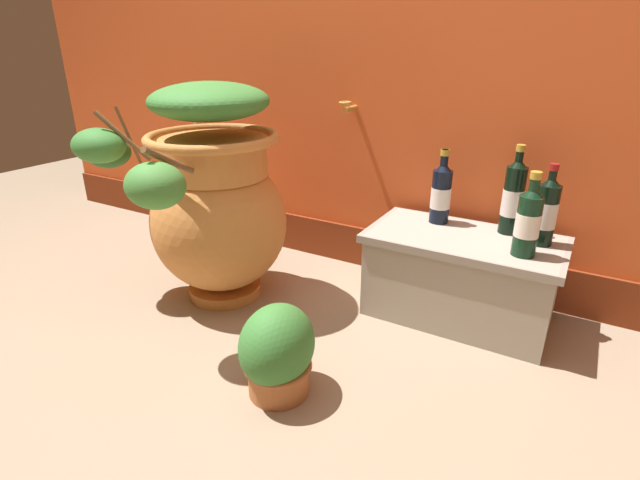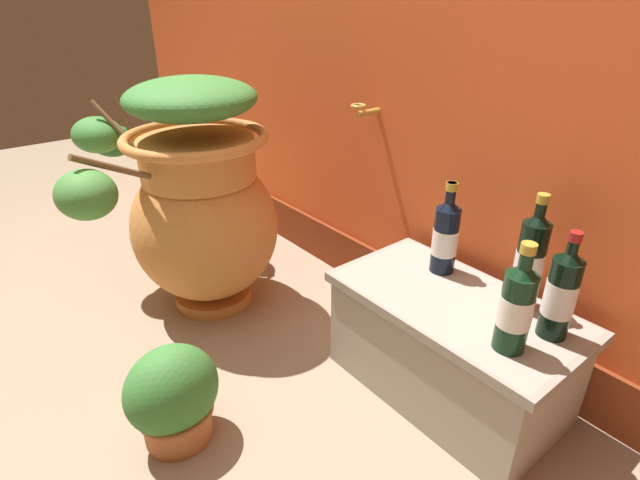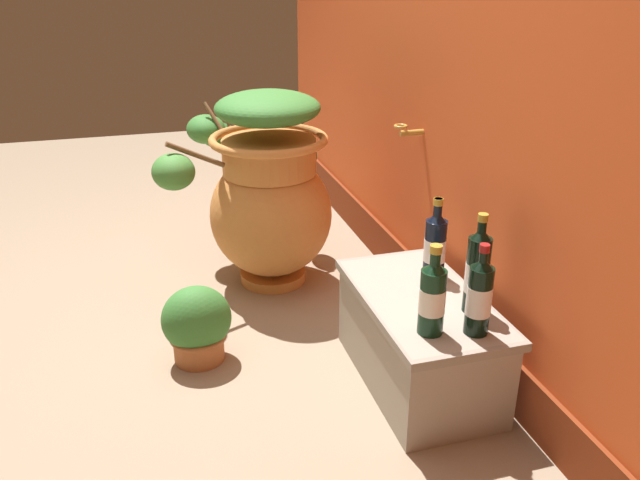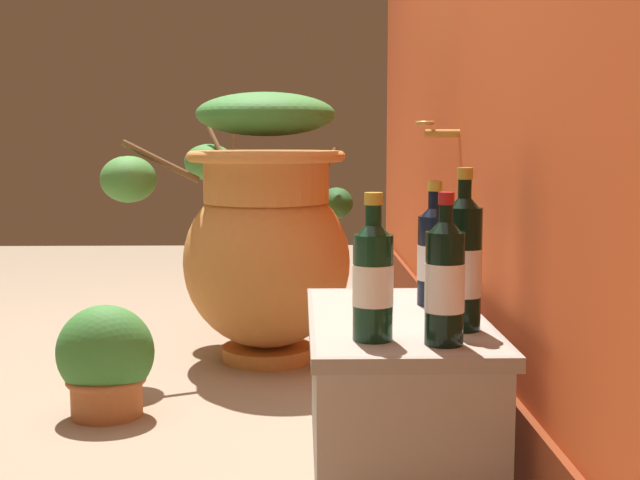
{
  "view_description": "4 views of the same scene",
  "coord_description": "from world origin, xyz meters",
  "px_view_note": "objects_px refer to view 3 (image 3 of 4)",
  "views": [
    {
      "loc": [
        0.81,
        -0.87,
        1.02
      ],
      "look_at": [
        -0.08,
        0.67,
        0.28
      ],
      "focal_mm": 26.93,
      "sensor_mm": 36.0,
      "label": 1
    },
    {
      "loc": [
        1.13,
        -0.2,
        1.14
      ],
      "look_at": [
        -0.01,
        0.71,
        0.4
      ],
      "focal_mm": 27.63,
      "sensor_mm": 36.0,
      "label": 2
    },
    {
      "loc": [
        2.21,
        -0.02,
        1.4
      ],
      "look_at": [
        0.03,
        0.61,
        0.41
      ],
      "focal_mm": 36.18,
      "sensor_mm": 36.0,
      "label": 3
    },
    {
      "loc": [
        2.3,
        0.64,
        0.74
      ],
      "look_at": [
        -0.11,
        0.7,
        0.45
      ],
      "focal_mm": 47.34,
      "sensor_mm": 36.0,
      "label": 4
    }
  ],
  "objects_px": {
    "wine_bottle_right": "(479,295)",
    "terracotta_urn": "(267,191)",
    "wine_bottle_middle": "(432,295)",
    "potted_shrub": "(197,325)",
    "wine_bottle_left": "(477,270)",
    "wine_bottle_back": "(435,243)"
  },
  "relations": [
    {
      "from": "wine_bottle_left",
      "to": "potted_shrub",
      "type": "height_order",
      "value": "wine_bottle_left"
    },
    {
      "from": "wine_bottle_right",
      "to": "wine_bottle_middle",
      "type": "bearing_deg",
      "value": -106.51
    },
    {
      "from": "wine_bottle_left",
      "to": "wine_bottle_middle",
      "type": "xyz_separation_m",
      "value": [
        0.08,
        -0.19,
        -0.02
      ]
    },
    {
      "from": "wine_bottle_middle",
      "to": "potted_shrub",
      "type": "distance_m",
      "value": 0.94
    },
    {
      "from": "wine_bottle_back",
      "to": "potted_shrub",
      "type": "distance_m",
      "value": 0.93
    },
    {
      "from": "terracotta_urn",
      "to": "wine_bottle_right",
      "type": "xyz_separation_m",
      "value": [
        1.19,
        0.4,
        0.03
      ]
    },
    {
      "from": "potted_shrub",
      "to": "wine_bottle_left",
      "type": "bearing_deg",
      "value": 60.34
    },
    {
      "from": "wine_bottle_left",
      "to": "potted_shrub",
      "type": "bearing_deg",
      "value": -119.66
    },
    {
      "from": "wine_bottle_middle",
      "to": "wine_bottle_right",
      "type": "relative_size",
      "value": 0.99
    },
    {
      "from": "wine_bottle_middle",
      "to": "wine_bottle_back",
      "type": "height_order",
      "value": "wine_bottle_back"
    },
    {
      "from": "wine_bottle_left",
      "to": "potted_shrub",
      "type": "relative_size",
      "value": 1.12
    },
    {
      "from": "wine_bottle_middle",
      "to": "wine_bottle_right",
      "type": "bearing_deg",
      "value": 73.49
    },
    {
      "from": "wine_bottle_left",
      "to": "wine_bottle_middle",
      "type": "distance_m",
      "value": 0.21
    },
    {
      "from": "terracotta_urn",
      "to": "wine_bottle_left",
      "type": "height_order",
      "value": "terracotta_urn"
    },
    {
      "from": "wine_bottle_right",
      "to": "terracotta_urn",
      "type": "bearing_deg",
      "value": -161.39
    },
    {
      "from": "wine_bottle_middle",
      "to": "potted_shrub",
      "type": "relative_size",
      "value": 0.97
    },
    {
      "from": "wine_bottle_back",
      "to": "potted_shrub",
      "type": "relative_size",
      "value": 0.99
    },
    {
      "from": "wine_bottle_middle",
      "to": "wine_bottle_right",
      "type": "distance_m",
      "value": 0.14
    },
    {
      "from": "terracotta_urn",
      "to": "wine_bottle_left",
      "type": "relative_size",
      "value": 2.63
    },
    {
      "from": "wine_bottle_left",
      "to": "terracotta_urn",
      "type": "bearing_deg",
      "value": -156.67
    },
    {
      "from": "terracotta_urn",
      "to": "wine_bottle_right",
      "type": "distance_m",
      "value": 1.26
    },
    {
      "from": "terracotta_urn",
      "to": "potted_shrub",
      "type": "bearing_deg",
      "value": -34.31
    }
  ]
}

